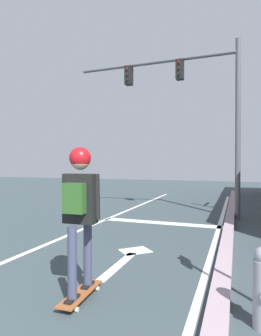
{
  "coord_description": "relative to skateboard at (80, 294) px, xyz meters",
  "views": [
    {
      "loc": [
        3.43,
        0.37,
        1.67
      ],
      "look_at": [
        1.11,
        6.55,
        1.59
      ],
      "focal_mm": 30.37,
      "sensor_mm": 36.0,
      "label": 1
    }
  ],
  "objects": [
    {
      "name": "skater",
      "position": [
        0.0,
        -0.01,
        1.18
      ],
      "size": [
        0.49,
        0.65,
        1.8
      ],
      "color": "#3C425D",
      "rests_on": "skateboard"
    },
    {
      "name": "lane_arrow_stem",
      "position": [
        -0.02,
        1.25,
        -0.07
      ],
      "size": [
        0.16,
        1.4,
        0.01
      ],
      "primitive_type": "cube",
      "color": "silver",
      "rests_on": "ground"
    },
    {
      "name": "stop_bar",
      "position": [
        -0.19,
        4.82,
        -0.07
      ],
      "size": [
        3.43,
        0.4,
        0.01
      ],
      "primitive_type": "cube",
      "color": "silver",
      "rests_on": "ground"
    },
    {
      "name": "lane_arrow_head",
      "position": [
        -0.02,
        2.1,
        -0.07
      ],
      "size": [
        0.71,
        0.71,
        0.01
      ],
      "primitive_type": "cube",
      "rotation": [
        0.0,
        0.0,
        0.79
      ],
      "color": "silver",
      "rests_on": "ground"
    },
    {
      "name": "curb_strip",
      "position": [
        1.62,
        2.58,
        0.0
      ],
      "size": [
        0.24,
        24.0,
        0.14
      ],
      "primitive_type": "cube",
      "color": "#A6929D",
      "rests_on": "ground"
    },
    {
      "name": "lane_line_center",
      "position": [
        -1.91,
        2.58,
        -0.07
      ],
      "size": [
        0.12,
        20.0,
        0.01
      ],
      "primitive_type": "cube",
      "color": "silver",
      "rests_on": "ground"
    },
    {
      "name": "skateboard",
      "position": [
        0.0,
        0.0,
        0.0
      ],
      "size": [
        0.27,
        0.85,
        0.08
      ],
      "color": "brown",
      "rests_on": "ground"
    },
    {
      "name": "lane_line_curbside",
      "position": [
        1.37,
        2.58,
        -0.07
      ],
      "size": [
        0.12,
        20.0,
        0.01
      ],
      "primitive_type": "cube",
      "color": "silver",
      "rests_on": "ground"
    },
    {
      "name": "traffic_signal_mast",
      "position": [
        0.37,
        6.32,
        3.88
      ],
      "size": [
        5.49,
        0.34,
        5.55
      ],
      "color": "#54575C",
      "rests_on": "ground"
    }
  ]
}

